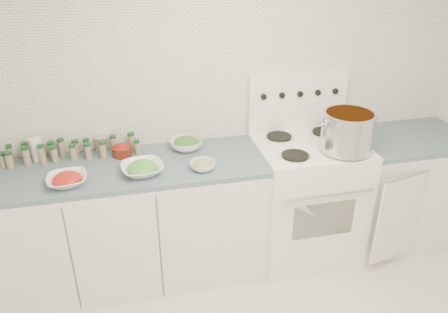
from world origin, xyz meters
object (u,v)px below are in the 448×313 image
at_px(stove, 305,195).
at_px(bowl_snowpea, 142,168).
at_px(stock_pot, 348,130).
at_px(bowl_tomato, 67,179).

xyz_separation_m(stove, bowl_snowpea, (-1.19, -0.12, 0.44)).
bearing_deg(stock_pot, bowl_snowpea, 177.83).
bearing_deg(stove, stock_pot, -43.17).
bearing_deg(bowl_snowpea, stock_pot, -2.17).
relative_size(stock_pot, bowl_snowpea, 1.27).
distance_m(stock_pot, bowl_snowpea, 1.38).
bearing_deg(bowl_snowpea, bowl_tomato, -175.64).
height_order(stock_pot, bowl_snowpea, stock_pot).
relative_size(stove, bowl_tomato, 5.28).
height_order(stove, bowl_snowpea, stove).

